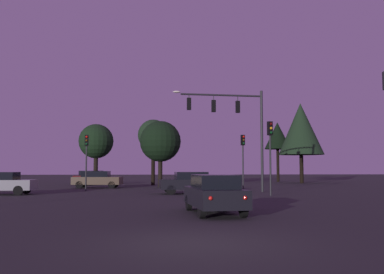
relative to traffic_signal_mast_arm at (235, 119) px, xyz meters
The scene contains 15 objects.
ground_plane 8.33m from the traffic_signal_mast_arm, 142.70° to the left, with size 168.00×168.00×0.00m, color #262326.
traffic_signal_mast_arm is the anchor object (origin of this frame).
traffic_light_corner_left 5.11m from the traffic_signal_mast_arm, 70.80° to the left, with size 0.37×0.39×4.64m.
traffic_light_corner_right 4.99m from the traffic_signal_mast_arm, 70.68° to the right, with size 0.36×0.39×4.82m.
traffic_light_median 12.03m from the traffic_signal_mast_arm, 165.82° to the left, with size 0.33×0.37×4.44m.
car_nearside_lane 15.57m from the traffic_signal_mast_arm, 104.08° to the right, with size 2.09×4.54×1.52m.
car_crossing_left 6.14m from the traffic_signal_mast_arm, 154.87° to the right, with size 4.23×2.16×1.52m.
car_crossing_right 17.10m from the traffic_signal_mast_arm, behind, with size 4.45×1.90×1.52m.
car_far_lane 14.33m from the traffic_signal_mast_arm, 145.97° to the left, with size 4.53×2.16×1.52m.
car_parked_lot 19.91m from the traffic_signal_mast_arm, 131.32° to the left, with size 3.56×4.31×1.52m.
tree_behind_sign 24.81m from the traffic_signal_mast_arm, 66.15° to the left, with size 3.43×3.43×7.85m.
tree_left_far 21.12m from the traffic_signal_mast_arm, 57.19° to the left, with size 5.37×5.37×9.64m.
tree_center_horizon 24.13m from the traffic_signal_mast_arm, 123.13° to the left, with size 4.17×4.17×7.14m.
tree_right_cluster 14.72m from the traffic_signal_mast_arm, 115.07° to the left, with size 3.28×3.28×6.95m.
tree_lot_edge 10.20m from the traffic_signal_mast_arm, 123.05° to the left, with size 3.86×3.86×6.25m.
Camera 1 is at (-0.89, -9.88, 1.77)m, focal length 38.72 mm.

